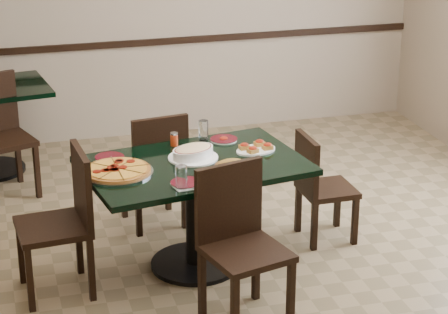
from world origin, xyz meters
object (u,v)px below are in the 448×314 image
object	(u,v)px
chair_far	(156,165)
chair_right	(318,183)
lasagna_casserole	(193,152)
pepperoni_pizza	(117,170)
bread_basket	(232,167)
main_table	(194,189)
chair_left	(66,214)
chair_near	(238,235)
bruschetta_platter	(256,148)

from	to	relation	value
chair_far	chair_right	size ratio (longest dim) A/B	1.12
chair_far	lasagna_casserole	distance (m)	0.68
chair_right	pepperoni_pizza	xyz separation A→B (m)	(-1.45, -0.20, 0.33)
chair_right	bread_basket	bearing A→B (deg)	116.43
main_table	pepperoni_pizza	bearing A→B (deg)	175.36
chair_far	chair_left	size ratio (longest dim) A/B	0.94
chair_left	chair_near	bearing A→B (deg)	53.65
chair_left	pepperoni_pizza	world-z (taller)	chair_left
pepperoni_pizza	bread_basket	distance (m)	0.73
chair_far	chair_left	distance (m)	1.05
chair_far	bruschetta_platter	size ratio (longest dim) A/B	2.72
chair_near	chair_right	world-z (taller)	chair_near
lasagna_casserole	bread_basket	distance (m)	0.35
main_table	chair_near	bearing A→B (deg)	-90.34
chair_left	bruschetta_platter	xyz separation A→B (m)	(1.30, 0.19, 0.24)
pepperoni_pizza	chair_left	bearing A→B (deg)	-171.51
main_table	pepperoni_pizza	world-z (taller)	pepperoni_pizza
chair_far	chair_near	bearing A→B (deg)	91.49
chair_near	pepperoni_pizza	world-z (taller)	chair_near
chair_right	pepperoni_pizza	size ratio (longest dim) A/B	1.74
chair_near	bruschetta_platter	bearing A→B (deg)	50.90
chair_far	bread_basket	size ratio (longest dim) A/B	3.65
chair_left	bread_basket	bearing A→B (deg)	77.79
chair_right	lasagna_casserole	bearing A→B (deg)	94.11
main_table	chair_near	size ratio (longest dim) A/B	1.61
chair_far	chair_near	distance (m)	1.36
pepperoni_pizza	bread_basket	size ratio (longest dim) A/B	1.86
chair_near	chair_right	size ratio (longest dim) A/B	1.20
bread_basket	bruschetta_platter	size ratio (longest dim) A/B	0.75
chair_near	chair_left	xyz separation A→B (m)	(-0.95, 0.58, -0.01)
main_table	bread_basket	distance (m)	0.37
chair_right	chair_left	world-z (taller)	chair_left
main_table	bruschetta_platter	bearing A→B (deg)	3.31
chair_far	pepperoni_pizza	world-z (taller)	chair_far
chair_right	lasagna_casserole	distance (m)	1.00
chair_left	bruschetta_platter	distance (m)	1.34
bread_basket	bruschetta_platter	bearing A→B (deg)	61.83
chair_right	main_table	bearing A→B (deg)	98.71
chair_right	pepperoni_pizza	bearing A→B (deg)	96.84
pepperoni_pizza	chair_near	bearing A→B (deg)	-46.12
lasagna_casserole	chair_right	bearing A→B (deg)	-18.55
chair_near	pepperoni_pizza	size ratio (longest dim) A/B	2.10
chair_right	lasagna_casserole	xyz separation A→B (m)	(-0.93, -0.09, 0.36)
pepperoni_pizza	main_table	bearing A→B (deg)	4.50
chair_right	bread_basket	xyz separation A→B (m)	(-0.75, -0.39, 0.35)
main_table	chair_near	world-z (taller)	chair_near
chair_near	lasagna_casserole	world-z (taller)	chair_near
pepperoni_pizza	bread_basket	bearing A→B (deg)	-14.86
chair_right	bread_basket	size ratio (longest dim) A/B	3.25
main_table	lasagna_casserole	size ratio (longest dim) A/B	4.37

